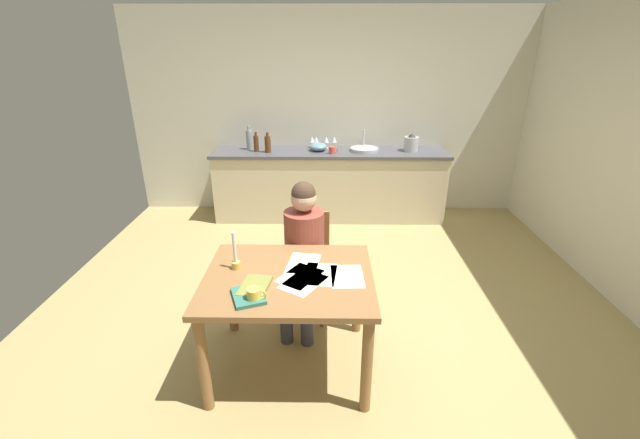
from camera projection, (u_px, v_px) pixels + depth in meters
The scene contains 26 objects.
ground_plane at pixel (331, 317), 3.55m from camera, with size 5.20×5.20×0.04m, color tan.
wall_back at pixel (330, 115), 5.42m from camera, with size 5.20×0.12×2.60m, color beige.
kitchen_counter at pixel (329, 184), 5.42m from camera, with size 2.99×0.64×0.90m.
dining_table at pixel (289, 290), 2.75m from camera, with size 1.12×0.91×0.74m.
chair_at_table at pixel (306, 258), 3.45m from camera, with size 0.45×0.45×0.88m.
person_seated at pixel (303, 247), 3.24m from camera, with size 0.37×0.62×1.19m.
coffee_mug at pixel (254, 295), 2.42m from camera, with size 0.12×0.08×0.09m.
candlestick at pixel (235, 259), 2.77m from camera, with size 0.06×0.06×0.27m.
book_magazine at pixel (248, 296), 2.47m from camera, with size 0.18×0.22×0.02m, color #337160.
book_cookery at pixel (255, 287), 2.56m from camera, with size 0.17×0.25×0.03m, color olive.
paper_letter at pixel (303, 263), 2.86m from camera, with size 0.21×0.30×0.00m, color white.
paper_bill at pixel (300, 276), 2.70m from camera, with size 0.21×0.30×0.00m, color white.
paper_envelope at pixel (320, 274), 2.73m from camera, with size 0.21×0.30×0.00m, color white.
paper_receipt at pixel (303, 282), 2.63m from camera, with size 0.21×0.30×0.00m, color white.
paper_notice at pixel (347, 276), 2.70m from camera, with size 0.21×0.30×0.00m, color white.
sink_unit at pixel (364, 149), 5.24m from camera, with size 0.36×0.36×0.24m.
bottle_oil at pixel (249, 139), 5.26m from camera, with size 0.08×0.08×0.30m.
bottle_vinegar at pixel (256, 143), 5.18m from camera, with size 0.06×0.06×0.24m.
bottle_wine_red at pixel (268, 144), 5.13m from camera, with size 0.08×0.08×0.25m.
mixing_bowl at pixel (318, 147), 5.23m from camera, with size 0.22×0.22×0.10m, color #668C99.
stovetop_kettle at pixel (411, 143), 5.20m from camera, with size 0.18×0.18×0.22m.
wine_glass_near_sink at pixel (334, 140), 5.34m from camera, with size 0.07×0.07×0.15m.
wine_glass_by_kettle at pixel (326, 140), 5.34m from camera, with size 0.07×0.07×0.15m.
wine_glass_back_left at pixel (316, 140), 5.34m from camera, with size 0.07×0.07×0.15m.
wine_glass_back_right at pixel (312, 140), 5.35m from camera, with size 0.07×0.07×0.15m.
teacup_on_counter at pixel (332, 150), 5.09m from camera, with size 0.11×0.08×0.09m.
Camera 1 is at (-0.05, -2.93, 2.15)m, focal length 23.02 mm.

